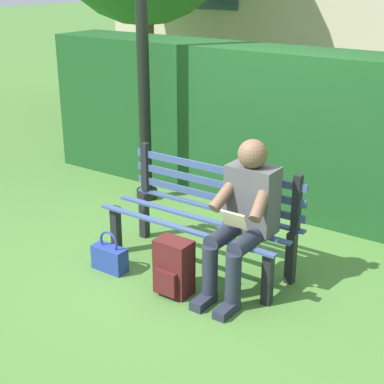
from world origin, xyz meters
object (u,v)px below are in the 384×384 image
Objects in this scene: handbag at (110,257)px; person_seated at (244,214)px; park_bench at (205,214)px; backpack at (174,268)px.

person_seated is at bearing -160.42° from handbag.
backpack is at bearing 98.45° from park_bench.
handbag is at bearing 44.65° from park_bench.
person_seated is at bearing -137.20° from backpack.
handbag is (0.65, 0.01, -0.10)m from backpack.
park_bench is at bearing -135.35° from handbag.
person_seated reaches higher than handbag.
handbag is (1.04, 0.37, -0.51)m from person_seated.
backpack is at bearing -179.15° from handbag.
person_seated is 3.36× the size of handbag.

